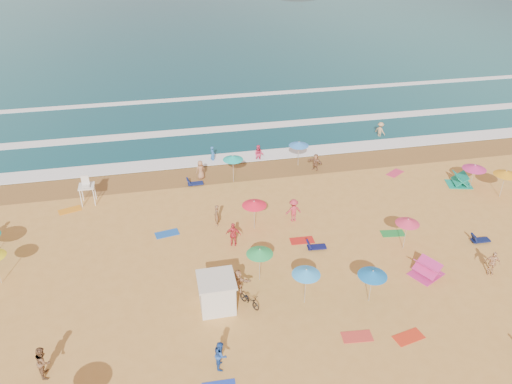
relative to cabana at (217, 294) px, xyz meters
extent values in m
plane|color=gold|center=(1.79, 4.33, -1.00)|extent=(220.00, 220.00, 0.00)
cube|color=#0C4756|center=(1.79, 88.33, -1.00)|extent=(220.00, 140.00, 0.18)
plane|color=olive|center=(1.79, 16.83, -0.99)|extent=(220.00, 220.00, 0.00)
cube|color=white|center=(1.79, 19.33, -0.90)|extent=(200.00, 2.20, 0.05)
cube|color=white|center=(1.79, 26.33, -0.90)|extent=(200.00, 1.60, 0.05)
cube|color=white|center=(1.79, 36.33, -0.90)|extent=(200.00, 1.20, 0.05)
cube|color=silver|center=(0.00, 0.00, 0.00)|extent=(2.00, 2.00, 2.00)
cube|color=silver|center=(0.00, 0.00, 1.06)|extent=(2.20, 2.20, 0.12)
imported|color=black|center=(1.90, -0.30, -0.58)|extent=(1.35, 1.66, 0.85)
cone|color=#CD2D7A|center=(23.01, 10.03, 0.89)|extent=(1.95, 1.95, 0.35)
cone|color=#3383E9|center=(9.76, 16.83, 1.18)|extent=(1.79, 1.79, 0.35)
cone|color=#17BDAF|center=(3.46, 15.00, 1.30)|extent=(1.73, 1.73, 0.35)
cone|color=#E7335C|center=(13.51, 3.12, 1.28)|extent=(1.63, 1.63, 0.35)
cone|color=orange|center=(24.47, 8.06, 1.22)|extent=(1.88, 1.88, 0.35)
cone|color=blue|center=(9.08, -1.38, 1.15)|extent=(1.75, 1.75, 0.35)
cone|color=green|center=(2.98, 1.88, 1.25)|extent=(1.68, 1.68, 0.35)
cone|color=#FD1A37|center=(3.80, 7.62, 1.20)|extent=(1.79, 1.79, 0.35)
cone|color=#37A6FA|center=(5.21, -0.72, 1.36)|extent=(1.69, 1.69, 0.35)
cube|color=#0F134E|center=(7.57, 4.26, -0.83)|extent=(1.34, 0.66, 0.34)
cube|color=#0E1846|center=(19.25, 2.69, -0.83)|extent=(1.32, 0.60, 0.34)
cube|color=#101B53|center=(0.17, 15.01, -0.83)|extent=(1.32, 0.61, 0.34)
cube|color=blue|center=(-2.59, 8.23, -0.98)|extent=(1.82, 1.14, 0.03)
cube|color=orange|center=(-9.93, 12.99, -0.98)|extent=(1.88, 1.33, 0.03)
cube|color=red|center=(7.31, -3.97, -0.98)|extent=(1.77, 1.01, 0.03)
cube|color=red|center=(6.84, 5.42, -0.98)|extent=(1.74, 0.93, 0.03)
cube|color=#228837|center=(13.60, 4.94, -0.98)|extent=(1.79, 1.06, 0.03)
cube|color=red|center=(10.12, -4.59, -0.98)|extent=(1.84, 1.19, 0.03)
cube|color=#D93359|center=(17.84, 13.59, -0.98)|extent=(1.89, 1.65, 0.03)
imported|color=#2464AC|center=(2.21, 19.33, -0.39)|extent=(0.57, 0.72, 1.72)
imported|color=#D6353D|center=(1.96, 5.86, -0.08)|extent=(1.16, 0.73, 1.84)
imported|color=#2450A9|center=(-0.41, -4.44, -0.15)|extent=(0.75, 0.91, 1.71)
imported|color=#AA734E|center=(0.76, 16.13, -0.15)|extent=(0.97, 0.81, 1.70)
imported|color=tan|center=(19.76, 21.36, -0.34)|extent=(1.17, 1.35, 1.82)
imported|color=#936343|center=(11.05, 15.69, -0.23)|extent=(1.31, 1.37, 1.55)
imported|color=brown|center=(-9.28, -3.13, -0.07)|extent=(0.81, 0.98, 1.87)
imported|color=tan|center=(1.42, 0.95, -0.13)|extent=(1.68, 1.10, 1.73)
imported|color=#C23041|center=(6.90, 8.07, -0.07)|extent=(1.25, 0.78, 1.85)
imported|color=brown|center=(1.14, 8.63, -0.15)|extent=(0.44, 0.64, 1.70)
imported|color=tan|center=(17.83, -0.52, -0.15)|extent=(1.08, 0.75, 1.71)
imported|color=#E03867|center=(6.42, 18.43, -0.33)|extent=(1.07, 0.96, 1.83)
camera|label=1|loc=(-2.23, -22.35, 20.07)|focal=35.00mm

